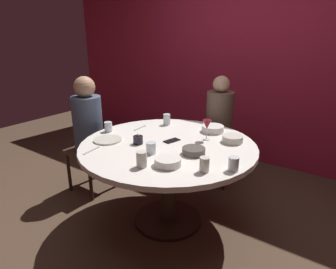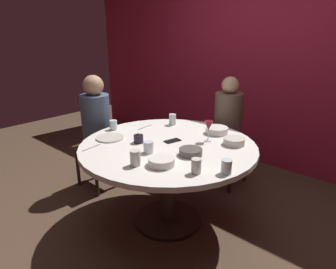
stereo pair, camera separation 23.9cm
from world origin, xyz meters
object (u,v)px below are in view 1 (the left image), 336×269
Objects in this scene: cell_phone at (172,141)px; bowl_sauce_side at (213,129)px; cup_beside_wine at (234,164)px; wine_glass at (207,125)px; cup_near_candle at (142,159)px; cup_center_front at (108,127)px; candle_holder at (138,140)px; dinner_plate at (108,140)px; dining_table at (168,159)px; cup_far_edge at (167,119)px; bowl_small_white at (194,151)px; cup_by_right_diner at (151,148)px; cup_by_left_diner at (204,165)px; seated_diner_left at (88,123)px; seated_diner_back at (219,119)px; bowl_serving_large at (232,139)px; bowl_salad_center at (168,162)px.

bowl_sauce_side reaches higher than cell_phone.
bowl_sauce_side is at bearing 126.71° from cup_beside_wine.
bowl_sauce_side is (-0.05, 0.22, -0.10)m from wine_glass.
cup_near_candle reaches higher than bowl_sauce_side.
cup_center_front is 0.94× the size of cup_beside_wine.
candle_holder is 0.28m from dinner_plate.
dining_table is 0.54m from dinner_plate.
cup_near_candle reaches higher than cup_center_front.
cup_center_front is 0.84× the size of cup_far_edge.
cell_phone is 0.32m from bowl_small_white.
candle_holder is at bearing 179.25° from cup_beside_wine.
cup_by_right_diner is at bearing -111.33° from wine_glass.
dining_table is at bearing 102.98° from cup_near_candle.
cup_by_right_diner is at bearing -172.29° from cup_beside_wine.
cup_by_left_diner is (0.95, -0.04, 0.04)m from dinner_plate.
cup_by_left_diner is at bearing -29.85° from dining_table.
cup_by_right_diner is at bearing -0.28° from dinner_plate.
wine_glass is 1.99× the size of cup_by_right_diner.
dinner_plate is at bearing 177.36° from cup_by_left_diner.
wine_glass is at bearing 68.67° from cup_by_right_diner.
cup_beside_wine reaches higher than dinner_plate.
seated_diner_left is 1.02× the size of seated_diner_back.
cup_by_left_diner is 0.20m from cup_beside_wine.
dinner_plate is 0.76m from bowl_small_white.
dining_table is 0.16m from cell_phone.
bowl_serving_large is 0.99× the size of bowl_small_white.
cup_beside_wine is at bearing -65.98° from bowl_serving_large.
bowl_salad_center is at bearing -23.95° from cup_by_right_diner.
bowl_small_white is at bearing 15.39° from seated_diner_back.
dining_table is 0.56m from cup_far_edge.
bowl_salad_center is (0.70, -0.10, 0.02)m from dinner_plate.
cup_near_candle is at bearing -150.14° from cup_beside_wine.
cup_by_left_diner is (0.50, -0.35, 0.05)m from cell_phone.
seated_diner_back reaches higher than bowl_serving_large.
cell_phone is at bearing 121.26° from bowl_salad_center.
cup_beside_wine reaches higher than bowl_serving_large.
dinner_plate is 1.11m from cup_beside_wine.
seated_diner_left reaches higher than cup_by_right_diner.
cell_phone is 1.38× the size of cup_by_left_diner.
cup_center_front is at bearing 168.89° from cup_by_left_diner.
bowl_salad_center is 1.70× the size of cup_near_candle.
cup_by_right_diner is 0.74m from cup_far_edge.
seated_diner_back is 0.50m from bowl_sauce_side.
cup_beside_wine is (0.36, -0.09, 0.02)m from bowl_small_white.
cup_by_left_diner reaches higher than cell_phone.
candle_holder is 0.93× the size of cup_beside_wine.
bowl_sauce_side is at bearing 113.24° from cup_by_left_diner.
bowl_small_white is (0.48, 0.08, -0.01)m from candle_holder.
bowl_small_white is at bearing 133.92° from cup_by_left_diner.
cup_by_right_diner is (0.01, -0.24, 0.18)m from dining_table.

